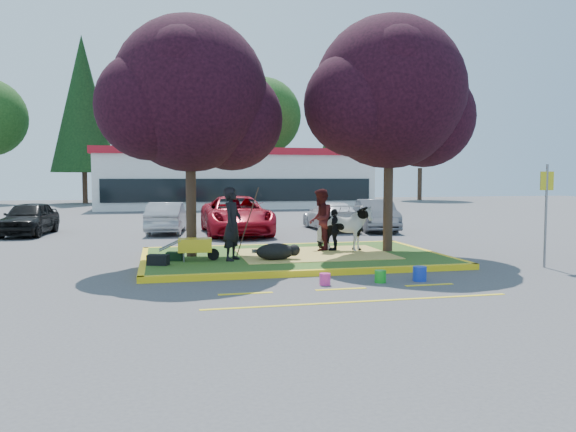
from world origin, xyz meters
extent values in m
plane|color=#424244|center=(0.00, 0.00, 0.00)|extent=(90.00, 90.00, 0.00)
cube|color=#2A4C17|center=(0.00, 0.00, 0.07)|extent=(8.00, 5.00, 0.15)
cube|color=yellow|center=(0.00, -2.58, 0.07)|extent=(8.30, 0.16, 0.15)
cube|color=yellow|center=(0.00, 2.58, 0.07)|extent=(8.30, 0.16, 0.15)
cube|color=yellow|center=(-4.08, 0.00, 0.07)|extent=(0.16, 5.30, 0.15)
cube|color=yellow|center=(4.08, 0.00, 0.07)|extent=(0.16, 5.30, 0.15)
cube|color=#E5D05E|center=(0.60, 0.00, 0.15)|extent=(4.20, 3.00, 0.01)
cylinder|color=black|center=(-2.80, 0.40, 1.91)|extent=(0.28, 0.28, 3.53)
sphere|color=black|center=(-2.80, 0.40, 4.56)|extent=(4.20, 4.20, 4.20)
sphere|color=black|center=(-1.64, 0.60, 3.93)|extent=(2.86, 2.86, 2.86)
sphere|color=black|center=(-3.85, 0.10, 4.18)|extent=(2.86, 2.86, 2.86)
cylinder|color=black|center=(2.90, 0.20, 2.00)|extent=(0.28, 0.28, 3.70)
sphere|color=black|center=(2.90, 0.20, 4.77)|extent=(4.40, 4.40, 4.40)
sphere|color=black|center=(4.11, 0.40, 4.11)|extent=(2.99, 2.99, 2.99)
sphere|color=black|center=(1.80, -0.10, 4.37)|extent=(2.99, 2.99, 2.99)
cube|color=yellow|center=(-2.00, -4.20, 0.00)|extent=(1.10, 0.12, 0.01)
cube|color=yellow|center=(0.00, -4.20, 0.00)|extent=(1.10, 0.12, 0.01)
cube|color=yellow|center=(2.00, -4.20, 0.00)|extent=(1.10, 0.12, 0.01)
cube|color=yellow|center=(0.00, -5.40, 0.00)|extent=(6.00, 0.10, 0.01)
cube|color=silver|center=(2.00, 28.00, 2.00)|extent=(20.00, 8.00, 4.00)
cube|color=#A4111E|center=(2.00, 28.00, 4.15)|extent=(20.40, 8.40, 0.50)
cube|color=black|center=(2.00, 23.95, 1.40)|extent=(19.00, 0.10, 1.60)
cylinder|color=black|center=(-10.00, 37.00, 1.96)|extent=(0.44, 0.44, 3.92)
cone|color=black|center=(-10.00, 37.00, 8.68)|extent=(5.60, 5.60, 11.90)
cylinder|color=black|center=(-2.00, 38.50, 1.54)|extent=(0.44, 0.44, 3.08)
sphere|color=#143811|center=(-2.00, 38.50, 6.82)|extent=(6.16, 6.16, 6.16)
cylinder|color=black|center=(6.00, 37.50, 1.82)|extent=(0.44, 0.44, 3.64)
sphere|color=#143811|center=(6.00, 37.50, 8.06)|extent=(7.28, 7.28, 7.28)
cylinder|color=black|center=(14.00, 38.00, 1.75)|extent=(0.44, 0.44, 3.50)
cone|color=black|center=(14.00, 38.00, 7.75)|extent=(5.00, 5.00, 10.62)
cylinder|color=black|center=(22.00, 37.00, 1.61)|extent=(0.44, 0.44, 3.22)
sphere|color=#143811|center=(22.00, 37.00, 7.13)|extent=(6.44, 6.44, 6.44)
imported|color=silver|center=(1.60, 0.36, 0.82)|extent=(1.74, 1.16, 1.35)
ellipsoid|color=black|center=(-0.70, -0.87, 0.37)|extent=(1.17, 0.94, 0.44)
imported|color=black|center=(-1.80, -0.64, 1.10)|extent=(0.74, 0.83, 1.91)
imported|color=#401214|center=(0.99, 0.70, 1.06)|extent=(0.98, 1.08, 1.83)
imported|color=black|center=(1.36, 0.54, 0.77)|extent=(0.59, 0.79, 1.24)
cylinder|color=black|center=(-2.29, -0.53, 0.30)|extent=(0.31, 0.08, 0.31)
cylinder|color=slate|center=(-3.06, -0.72, 0.26)|extent=(0.04, 0.04, 0.22)
cylinder|color=slate|center=(-3.06, -0.34, 0.26)|extent=(0.04, 0.04, 0.22)
cube|color=yellow|center=(-2.76, -0.53, 0.56)|extent=(0.89, 0.58, 0.34)
cylinder|color=slate|center=(-3.40, -0.72, 0.58)|extent=(0.56, 0.08, 0.29)
cylinder|color=slate|center=(-3.40, -0.34, 0.58)|extent=(0.56, 0.08, 0.29)
cube|color=black|center=(-3.70, -1.04, 0.28)|extent=(0.57, 0.43, 0.26)
cube|color=black|center=(-3.28, -0.34, 0.26)|extent=(0.47, 0.36, 0.22)
cylinder|color=slate|center=(5.99, -2.70, 1.33)|extent=(0.06, 0.06, 2.65)
cube|color=gold|center=(5.99, -2.70, 2.23)|extent=(0.37, 0.04, 0.48)
cylinder|color=#189E23|center=(1.08, -3.69, 0.14)|extent=(0.30, 0.30, 0.27)
cylinder|color=#DE318C|center=(-0.20, -3.70, 0.13)|extent=(0.29, 0.29, 0.26)
cylinder|color=#1736BC|center=(2.01, -3.71, 0.16)|extent=(0.40, 0.40, 0.33)
imported|color=black|center=(-8.74, 8.98, 0.67)|extent=(1.96, 4.09, 1.35)
imported|color=#A1A3A8|center=(-3.35, 8.65, 0.64)|extent=(1.86, 4.03, 1.28)
imported|color=#A80E1E|center=(-0.60, 7.50, 0.77)|extent=(2.61, 5.59, 1.55)
imported|color=silver|center=(3.73, 8.50, 0.61)|extent=(1.72, 4.19, 1.21)
imported|color=slate|center=(5.51, 7.61, 0.67)|extent=(2.17, 4.27, 1.34)
camera|label=1|loc=(-3.66, -15.16, 2.33)|focal=35.00mm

